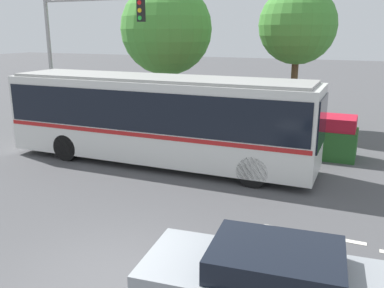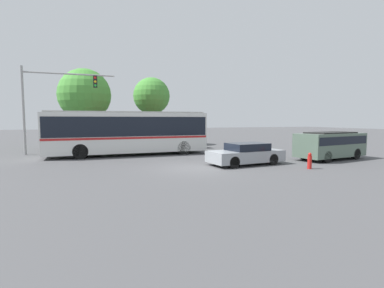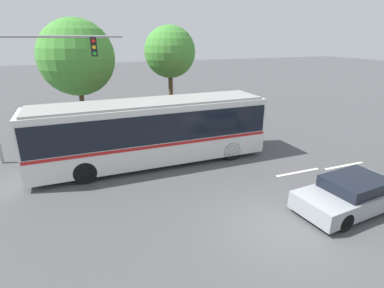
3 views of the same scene
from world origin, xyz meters
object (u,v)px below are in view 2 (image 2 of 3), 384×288
at_px(sedan_foreground, 246,154).
at_px(fire_hydrant, 310,161).
at_px(traffic_light_pole, 48,96).
at_px(street_tree_centre, 152,96).
at_px(suv_left_lane, 330,144).
at_px(street_tree_left, 85,95).
at_px(city_bus, 129,130).

xyz_separation_m(sedan_foreground, fire_hydrant, (2.37, -2.49, -0.19)).
relative_size(traffic_light_pole, street_tree_centre, 0.96).
bearing_deg(fire_hydrant, suv_left_lane, 32.56).
height_order(street_tree_left, fire_hydrant, street_tree_left).
bearing_deg(city_bus, fire_hydrant, -49.45).
bearing_deg(street_tree_centre, city_bus, -113.49).
relative_size(city_bus, fire_hydrant, 13.31).
height_order(sedan_foreground, traffic_light_pole, traffic_light_pole).
bearing_deg(city_bus, street_tree_left, 113.42).
height_order(city_bus, fire_hydrant, city_bus).
distance_m(city_bus, traffic_light_pole, 6.62).
xyz_separation_m(city_bus, sedan_foreground, (5.77, -6.83, -1.20)).
bearing_deg(street_tree_left, sedan_foreground, -57.07).
bearing_deg(street_tree_left, city_bus, -66.00).
bearing_deg(city_bus, traffic_light_pole, 153.10).
distance_m(suv_left_lane, traffic_light_pole, 20.21).
bearing_deg(suv_left_lane, street_tree_left, -51.20).
distance_m(sedan_foreground, street_tree_centre, 15.49).
height_order(city_bus, street_tree_centre, street_tree_centre).
distance_m(traffic_light_pole, fire_hydrant, 18.59).
height_order(suv_left_lane, fire_hydrant, suv_left_lane).
distance_m(traffic_light_pole, street_tree_centre, 10.29).
xyz_separation_m(city_bus, traffic_light_pole, (-5.48, 2.71, 2.54)).
relative_size(city_bus, traffic_light_pole, 1.74).
bearing_deg(suv_left_lane, fire_hydrant, 23.32).
distance_m(suv_left_lane, street_tree_centre, 17.47).
relative_size(city_bus, street_tree_centre, 1.68).
relative_size(suv_left_lane, traffic_light_pole, 0.78).
xyz_separation_m(street_tree_left, fire_hydrant, (11.09, -15.95, -4.40)).
xyz_separation_m(sedan_foreground, street_tree_centre, (-2.35, 14.68, 4.36)).
height_order(city_bus, traffic_light_pole, traffic_light_pole).
relative_size(sedan_foreground, street_tree_centre, 0.66).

